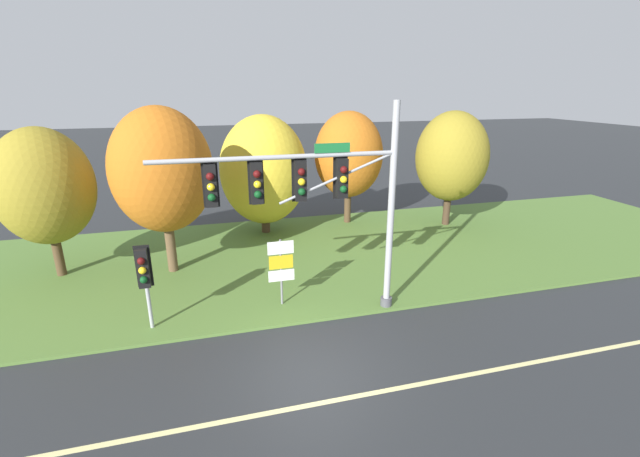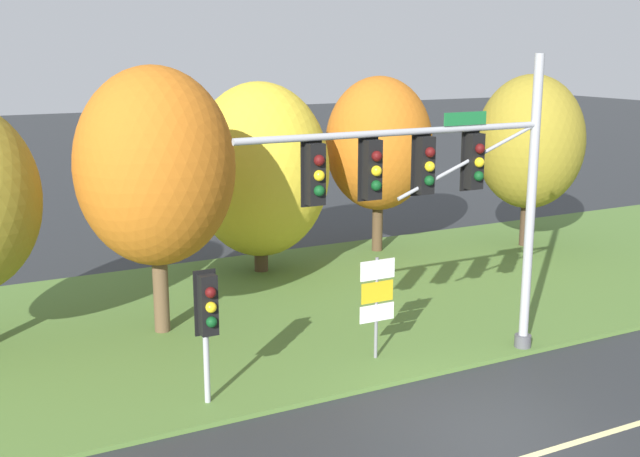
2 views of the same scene
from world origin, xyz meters
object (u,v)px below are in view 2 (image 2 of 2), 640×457
Objects in this scene: tree_behind_signpost at (260,170)px; tree_tall_centre at (530,142)px; traffic_signal_mast at (444,182)px; tree_mid_verge at (379,144)px; route_sign_post at (377,296)px; tree_left_of_mast at (155,167)px; pedestrian_signal_near_kerb at (208,311)px.

tree_behind_signpost is 0.98× the size of tree_tall_centre.
traffic_signal_mast is 10.56m from tree_mid_verge.
tree_mid_verge is (5.32, 8.58, 2.28)m from route_sign_post.
tree_left_of_mast is 10.23m from tree_mid_verge.
traffic_signal_mast is 9.17m from tree_behind_signpost.
tree_behind_signpost is 4.76m from tree_mid_verge.
tree_left_of_mast is at bearing 133.49° from traffic_signal_mast.
tree_behind_signpost is at bearing 85.63° from route_sign_post.
traffic_signal_mast is at bearing -46.51° from tree_left_of_mast.
traffic_signal_mast reaches higher than tree_mid_verge.
route_sign_post is at bearing -46.59° from tree_left_of_mast.
tree_mid_verge is at bearing 160.34° from tree_tall_centre.
pedestrian_signal_near_kerb is (-5.29, 0.45, -2.24)m from traffic_signal_mast.
tree_tall_centre is at bearing -7.65° from tree_behind_signpost.
tree_tall_centre is at bearing 10.47° from tree_left_of_mast.
route_sign_post is 0.39× the size of tree_mid_verge.
traffic_signal_mast is at bearing -46.19° from route_sign_post.
traffic_signal_mast is 3.10m from route_sign_post.
tree_tall_centre is (14.34, 2.65, -0.45)m from tree_left_of_mast.
tree_mid_verge is (4.70, 0.52, 0.50)m from tree_behind_signpost.
route_sign_post is at bearing -147.26° from tree_tall_centre.
tree_left_of_mast is (-4.87, 5.13, -0.03)m from traffic_signal_mast.
tree_behind_signpost reaches higher than route_sign_post.
route_sign_post is (4.29, 0.60, -0.49)m from pedestrian_signal_near_kerb.
route_sign_post is (-1.01, 1.05, -2.73)m from traffic_signal_mast.
pedestrian_signal_near_kerb is 16.58m from tree_tall_centre.
tree_tall_centre is (9.86, -1.32, 0.48)m from tree_behind_signpost.
pedestrian_signal_near_kerb is 1.16× the size of route_sign_post.
tree_behind_signpost is at bearing 92.46° from traffic_signal_mast.
tree_left_of_mast is 6.06m from tree_behind_signpost.
traffic_signal_mast reaches higher than route_sign_post.
traffic_signal_mast reaches higher than tree_tall_centre.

